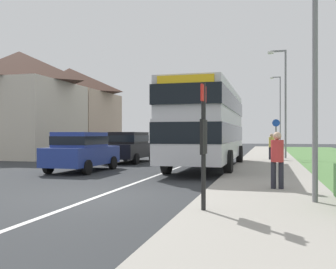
% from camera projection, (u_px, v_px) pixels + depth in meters
% --- Properties ---
extents(ground_plane, '(120.00, 120.00, 0.00)m').
position_uv_depth(ground_plane, '(98.00, 197.00, 9.59)').
color(ground_plane, '#2D3033').
extents(lane_marking_centre, '(0.14, 60.00, 0.01)m').
position_uv_depth(lane_marking_centre, '(174.00, 169.00, 17.31)').
color(lane_marking_centre, silver).
rests_on(lane_marking_centre, ground_plane).
extents(pavement_near_side, '(3.20, 68.00, 0.12)m').
position_uv_depth(pavement_near_side, '(268.00, 175.00, 14.29)').
color(pavement_near_side, '#9E998E').
rests_on(pavement_near_side, ground_plane).
extents(double_decker_bus, '(2.80, 9.94, 3.70)m').
position_uv_depth(double_decker_bus, '(208.00, 123.00, 17.55)').
color(double_decker_bus, '#BCBCC1').
rests_on(double_decker_bus, ground_plane).
extents(parked_car_blue, '(1.93, 4.09, 1.70)m').
position_uv_depth(parked_car_blue, '(82.00, 150.00, 16.16)').
color(parked_car_blue, navy).
rests_on(parked_car_blue, ground_plane).
extents(parked_car_black, '(1.93, 4.57, 1.74)m').
position_uv_depth(parked_car_black, '(130.00, 146.00, 21.49)').
color(parked_car_black, black).
rests_on(parked_car_black, ground_plane).
extents(pedestrian_at_stop, '(0.34, 0.34, 1.67)m').
position_uv_depth(pedestrian_at_stop, '(277.00, 157.00, 10.20)').
color(pedestrian_at_stop, '#23232D').
rests_on(pedestrian_at_stop, ground_plane).
extents(pedestrian_walking_away, '(0.34, 0.34, 1.67)m').
position_uv_depth(pedestrian_walking_away, '(272.00, 145.00, 22.25)').
color(pedestrian_walking_away, '#23232D').
rests_on(pedestrian_walking_away, ground_plane).
extents(bus_stop_sign, '(0.09, 0.52, 2.60)m').
position_uv_depth(bus_stop_sign, '(204.00, 137.00, 7.32)').
color(bus_stop_sign, black).
rests_on(bus_stop_sign, ground_plane).
extents(cycle_route_sign, '(0.44, 0.08, 2.52)m').
position_uv_depth(cycle_route_sign, '(276.00, 137.00, 22.43)').
color(cycle_route_sign, slate).
rests_on(cycle_route_sign, ground_plane).
extents(street_lamp_near, '(1.14, 0.20, 7.51)m').
position_uv_depth(street_lamp_near, '(310.00, 11.00, 8.21)').
color(street_lamp_near, slate).
rests_on(street_lamp_near, ground_plane).
extents(street_lamp_mid, '(1.14, 0.20, 6.91)m').
position_uv_depth(street_lamp_mid, '(284.00, 96.00, 23.46)').
color(street_lamp_mid, slate).
rests_on(street_lamp_mid, ground_plane).
extents(street_lamp_far, '(1.14, 0.20, 8.12)m').
position_uv_depth(street_lamp_far, '(279.00, 108.00, 42.00)').
color(street_lamp_far, slate).
rests_on(street_lamp_far, ground_plane).
extents(house_terrace_far_side, '(7.20, 13.55, 7.45)m').
position_uv_depth(house_terrace_far_side, '(47.00, 108.00, 29.57)').
color(house_terrace_far_side, beige).
rests_on(house_terrace_far_side, ground_plane).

